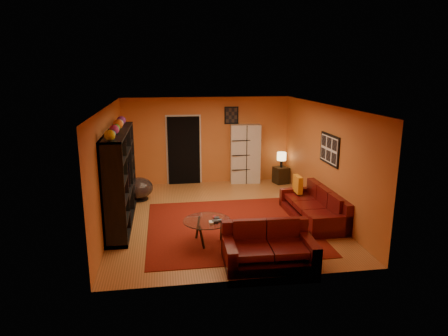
{
  "coord_description": "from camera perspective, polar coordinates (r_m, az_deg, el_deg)",
  "views": [
    {
      "loc": [
        -1.29,
        -8.84,
        3.38
      ],
      "look_at": [
        0.08,
        0.1,
        1.15
      ],
      "focal_mm": 32.0,
      "sensor_mm": 36.0,
      "label": 1
    }
  ],
  "objects": [
    {
      "name": "side_table",
      "position": [
        12.3,
        8.14,
        -1.02
      ],
      "size": [
        0.49,
        0.49,
        0.5
      ],
      "primitive_type": "cube",
      "rotation": [
        0.0,
        0.0,
        0.25
      ],
      "color": "black",
      "rests_on": "floor"
    },
    {
      "name": "floor",
      "position": [
        9.55,
        -0.39,
        -6.87
      ],
      "size": [
        6.0,
        6.0,
        0.0
      ],
      "primitive_type": "plane",
      "color": "#9A602F",
      "rests_on": "ground"
    },
    {
      "name": "bowl_chair",
      "position": [
        10.84,
        -12.08,
        -2.83
      ],
      "size": [
        0.75,
        0.75,
        0.6
      ],
      "color": "black",
      "rests_on": "floor"
    },
    {
      "name": "rug",
      "position": [
        8.92,
        0.91,
        -8.37
      ],
      "size": [
        3.6,
        3.6,
        0.01
      ],
      "primitive_type": "cube",
      "color": "#5B110A",
      "rests_on": "floor"
    },
    {
      "name": "sofa",
      "position": [
        9.49,
        13.05,
        -5.55
      ],
      "size": [
        0.94,
        2.22,
        0.85
      ],
      "rotation": [
        0.0,
        0.0,
        0.02
      ],
      "color": "#430909",
      "rests_on": "rug"
    },
    {
      "name": "entertainment_unit",
      "position": [
        9.19,
        -14.58,
        -1.28
      ],
      "size": [
        0.45,
        3.0,
        2.1
      ],
      "primitive_type": "cube",
      "color": "black",
      "rests_on": "floor"
    },
    {
      "name": "throw_pillow",
      "position": [
        10.03,
        10.5,
        -2.29
      ],
      "size": [
        0.12,
        0.42,
        0.42
      ],
      "primitive_type": "cube",
      "color": "orange",
      "rests_on": "sofa"
    },
    {
      "name": "wall_left",
      "position": [
        9.16,
        -16.08,
        0.19
      ],
      "size": [
        0.0,
        6.0,
        6.0
      ],
      "primitive_type": "plane",
      "rotation": [
        1.57,
        0.0,
        1.57
      ],
      "color": "#BF6429",
      "rests_on": "floor"
    },
    {
      "name": "wall_back",
      "position": [
        12.09,
        -2.48,
        3.94
      ],
      "size": [
        6.0,
        0.0,
        6.0
      ],
      "primitive_type": "plane",
      "rotation": [
        1.57,
        0.0,
        0.0
      ],
      "color": "#BF6429",
      "rests_on": "floor"
    },
    {
      "name": "storage_cabinet",
      "position": [
        12.15,
        3.06,
        2.03
      ],
      "size": [
        0.93,
        0.47,
        1.79
      ],
      "primitive_type": "cube",
      "rotation": [
        0.0,
        0.0,
        -0.09
      ],
      "color": "beige",
      "rests_on": "floor"
    },
    {
      "name": "wall_front",
      "position": [
        6.33,
        3.56,
        -5.34
      ],
      "size": [
        6.0,
        0.0,
        6.0
      ],
      "primitive_type": "plane",
      "rotation": [
        -1.57,
        0.0,
        0.0
      ],
      "color": "#BF6429",
      "rests_on": "floor"
    },
    {
      "name": "doorway",
      "position": [
        12.04,
        -5.76,
        2.49
      ],
      "size": [
        0.95,
        0.1,
        2.04
      ],
      "primitive_type": "cube",
      "color": "black",
      "rests_on": "floor"
    },
    {
      "name": "table_lamp",
      "position": [
        12.17,
        8.23,
        1.59
      ],
      "size": [
        0.28,
        0.28,
        0.46
      ],
      "color": "black",
      "rests_on": "side_table"
    },
    {
      "name": "wall_right",
      "position": [
        9.84,
        14.16,
        1.23
      ],
      "size": [
        0.0,
        6.0,
        6.0
      ],
      "primitive_type": "plane",
      "rotation": [
        1.57,
        0.0,
        -1.57
      ],
      "color": "#BF6429",
      "rests_on": "floor"
    },
    {
      "name": "coffee_table",
      "position": [
        7.99,
        -2.45,
        -7.78
      ],
      "size": [
        0.95,
        0.95,
        0.47
      ],
      "rotation": [
        0.0,
        0.0,
        0.06
      ],
      "color": "silver",
      "rests_on": "floor"
    },
    {
      "name": "loveseat",
      "position": [
        7.35,
        6.32,
        -11.14
      ],
      "size": [
        1.65,
        1.03,
        0.85
      ],
      "rotation": [
        0.0,
        0.0,
        1.53
      ],
      "color": "#430909",
      "rests_on": "rug"
    },
    {
      "name": "ceiling",
      "position": [
        8.96,
        -0.42,
        8.87
      ],
      "size": [
        6.0,
        6.0,
        0.0
      ],
      "primitive_type": "plane",
      "rotation": [
        3.14,
        0.0,
        0.0
      ],
      "color": "white",
      "rests_on": "wall_back"
    },
    {
      "name": "wall_art_right",
      "position": [
        9.5,
        14.85,
        2.6
      ],
      "size": [
        0.03,
        1.0,
        0.7
      ],
      "primitive_type": "cube",
      "color": "black",
      "rests_on": "wall_right"
    },
    {
      "name": "wall_art_back",
      "position": [
        12.06,
        1.07,
        7.53
      ],
      "size": [
        0.42,
        0.03,
        0.52
      ],
      "primitive_type": "cube",
      "color": "black",
      "rests_on": "wall_back"
    },
    {
      "name": "tv",
      "position": [
        9.1,
        -14.31,
        -1.68
      ],
      "size": [
        1.0,
        0.13,
        0.58
      ],
      "primitive_type": "imported",
      "rotation": [
        0.0,
        0.0,
        1.57
      ],
      "color": "black",
      "rests_on": "entertainment_unit"
    }
  ]
}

